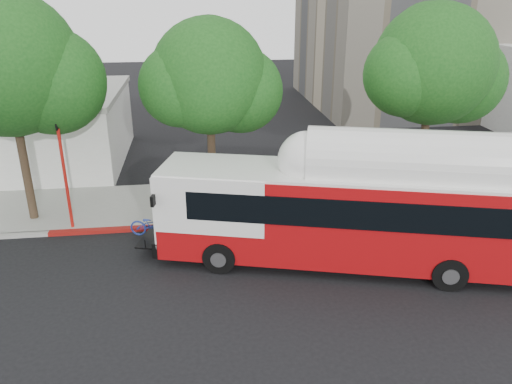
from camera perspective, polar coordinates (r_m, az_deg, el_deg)
ground at (r=18.50m, az=-0.84°, el=-8.96°), size 120.00×120.00×0.00m
sidewalk at (r=24.25m, az=-2.58°, el=-0.94°), size 60.00×5.00×0.15m
curb_strip at (r=21.89m, az=-2.00°, el=-3.57°), size 60.00×0.30×0.15m
red_curb_segment at (r=21.85m, az=-9.87°, el=-3.94°), size 10.00×0.32×0.16m
street_tree_left at (r=22.58m, az=-25.34°, el=12.55°), size 6.67×5.80×9.74m
street_tree_mid at (r=22.16m, az=-4.30°, el=12.55°), size 5.75×5.00×8.62m
street_tree_right at (r=24.57m, az=20.43°, el=13.03°), size 6.21×5.40×9.18m
transit_bus at (r=18.39m, az=9.98°, el=-2.64°), size 14.27×6.23×4.18m
signal_pole at (r=21.95m, az=-20.97°, el=1.60°), size 0.13×0.45×4.70m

